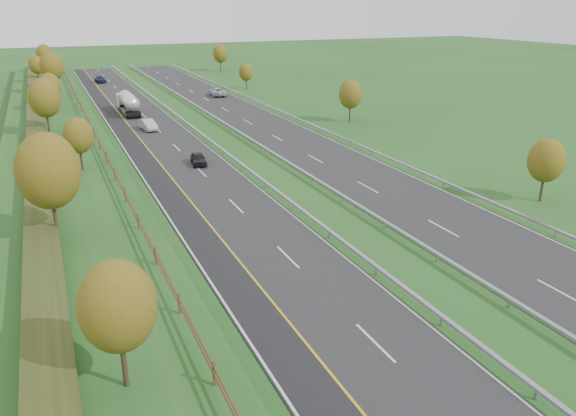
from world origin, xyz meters
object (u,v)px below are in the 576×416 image
(road_tanker, at_px, (128,102))
(car_small_far, at_px, (100,79))
(car_dark_near, at_px, (198,159))
(car_silver_mid, at_px, (148,125))
(car_oncoming, at_px, (218,92))

(road_tanker, xyz_separation_m, car_small_far, (-0.18, 42.48, -1.07))
(road_tanker, bearing_deg, car_dark_near, -86.04)
(road_tanker, height_order, car_dark_near, road_tanker)
(car_small_far, bearing_deg, road_tanker, -91.83)
(car_small_far, bearing_deg, car_silver_mid, -91.33)
(road_tanker, xyz_separation_m, car_dark_near, (2.48, -35.85, -1.15))
(car_small_far, distance_m, car_oncoming, 35.90)
(road_tanker, relative_size, car_oncoming, 1.89)
(car_small_far, bearing_deg, car_oncoming, -59.37)
(road_tanker, distance_m, car_small_far, 42.49)
(road_tanker, bearing_deg, car_small_far, 90.24)
(car_dark_near, xyz_separation_m, car_oncoming, (16.74, 48.12, 0.15))
(car_silver_mid, xyz_separation_m, car_oncoming, (18.66, 26.97, 0.05))
(car_dark_near, relative_size, car_small_far, 0.76)
(car_silver_mid, bearing_deg, car_dark_near, -92.75)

